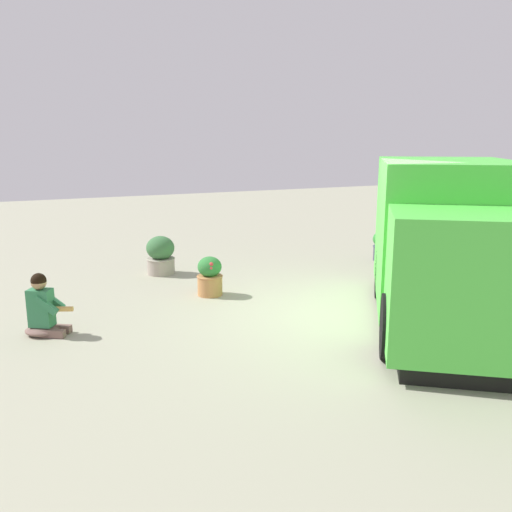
% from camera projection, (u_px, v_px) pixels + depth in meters
% --- Properties ---
extents(ground_plane, '(40.00, 40.00, 0.00)m').
position_uv_depth(ground_plane, '(339.00, 316.00, 8.65)').
color(ground_plane, '#9D9D84').
extents(food_truck, '(4.47, 5.00, 2.49)m').
position_uv_depth(food_truck, '(448.00, 248.00, 8.09)').
color(food_truck, '#4FD143').
rests_on(food_truck, ground_plane).
extents(person_customer, '(0.77, 0.65, 0.93)m').
position_uv_depth(person_customer, '(43.00, 311.00, 7.74)').
color(person_customer, '#7A5C53').
rests_on(person_customer, ground_plane).
extents(planter_flowering_near, '(0.43, 0.43, 0.70)m').
position_uv_depth(planter_flowering_near, '(382.00, 245.00, 12.51)').
color(planter_flowering_near, '#404251').
rests_on(planter_flowering_near, ground_plane).
extents(planter_flowering_far, '(0.48, 0.48, 0.72)m').
position_uv_depth(planter_flowering_far, '(210.00, 276.00, 9.72)').
color(planter_flowering_far, '#BE804A').
rests_on(planter_flowering_far, ground_plane).
extents(planter_flowering_side, '(0.60, 0.60, 0.81)m').
position_uv_depth(planter_flowering_side, '(161.00, 255.00, 11.26)').
color(planter_flowering_side, '#A29587').
rests_on(planter_flowering_side, ground_plane).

